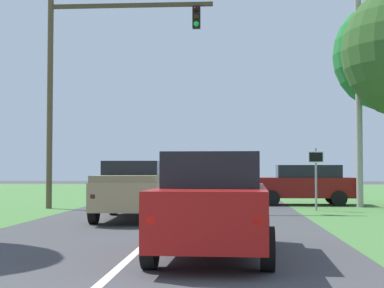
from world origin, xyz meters
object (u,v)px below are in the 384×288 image
object	(u,v)px
traffic_light	(88,68)
keep_moving_sign	(316,171)
utility_pole_right	(359,86)
crossing_suv_far	(304,184)
red_suv_near	(214,202)
pickup_truck_lead	(134,189)

from	to	relation	value
traffic_light	keep_moving_sign	bearing A→B (deg)	-3.20
utility_pole_right	crossing_suv_far	bearing A→B (deg)	146.19
red_suv_near	crossing_suv_far	xyz separation A→B (m)	(3.64, 15.61, -0.07)
pickup_truck_lead	keep_moving_sign	world-z (taller)	keep_moving_sign
red_suv_near	traffic_light	size ratio (longest dim) A/B	0.56
traffic_light	utility_pole_right	bearing A→B (deg)	8.45
pickup_truck_lead	traffic_light	world-z (taller)	traffic_light
red_suv_near	pickup_truck_lead	size ratio (longest dim) A/B	0.90
traffic_light	utility_pole_right	size ratio (longest dim) A/B	0.87
pickup_truck_lead	traffic_light	size ratio (longest dim) A/B	0.63
traffic_light	utility_pole_right	xyz separation A→B (m)	(11.37, 1.69, -0.61)
utility_pole_right	traffic_light	bearing A→B (deg)	-171.55
red_suv_near	utility_pole_right	xyz separation A→B (m)	(5.80, 14.16, 4.16)
pickup_truck_lead	utility_pole_right	size ratio (longest dim) A/B	0.54
pickup_truck_lead	keep_moving_sign	size ratio (longest dim) A/B	2.31
traffic_light	utility_pole_right	world-z (taller)	utility_pole_right
pickup_truck_lead	utility_pole_right	world-z (taller)	utility_pole_right
red_suv_near	utility_pole_right	bearing A→B (deg)	67.72
pickup_truck_lead	crossing_suv_far	world-z (taller)	pickup_truck_lead
red_suv_near	traffic_light	world-z (taller)	traffic_light
keep_moving_sign	crossing_suv_far	distance (m)	3.70
keep_moving_sign	traffic_light	bearing A→B (deg)	176.80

